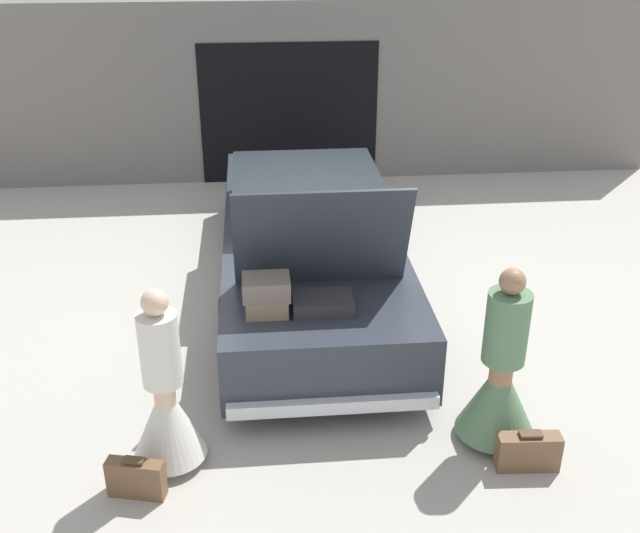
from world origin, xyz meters
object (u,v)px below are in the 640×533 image
car (308,240)px  suitcase_beside_left_person (136,478)px  person_left (166,404)px  person_right (500,382)px  suitcase_beside_right_person (528,451)px

car → suitcase_beside_left_person: bearing=-115.3°
car → person_left: 3.25m
car → person_left: (-1.35, -2.96, -0.05)m
person_right → suitcase_beside_right_person: 0.59m
person_left → suitcase_beside_left_person: 0.59m
car → person_left: size_ratio=3.45×
person_right → suitcase_beside_right_person: (0.15, -0.40, -0.40)m
person_left → suitcase_beside_left_person: bearing=-20.2°
car → person_right: car is taller
car → person_right: (1.36, -2.91, -0.04)m
person_left → person_right: (2.71, 0.05, 0.00)m
person_right → suitcase_beside_right_person: bearing=-173.7°
person_left → person_right: person_right is taller
car → suitcase_beside_left_person: size_ratio=11.80×
person_left → person_right: 2.71m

